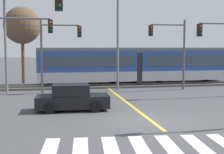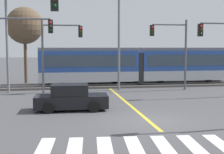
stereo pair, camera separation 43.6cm
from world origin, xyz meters
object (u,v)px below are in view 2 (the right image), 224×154
(light_rail_tram, at_px, (138,64))
(street_lamp_centre, at_px, (121,25))
(sedan_crossing, at_px, (71,98))
(street_lamp_west, at_px, (10,35))
(bare_tree_west, at_px, (25,26))
(traffic_light_mid_left, at_px, (12,42))
(traffic_light_far_right, at_px, (174,44))
(traffic_light_far_left, at_px, (56,45))

(light_rail_tram, bearing_deg, street_lamp_centre, -126.87)
(light_rail_tram, height_order, sedan_crossing, light_rail_tram)
(street_lamp_west, height_order, bare_tree_west, street_lamp_west)
(street_lamp_centre, bearing_deg, traffic_light_mid_left, -152.47)
(sedan_crossing, bearing_deg, bare_tree_west, 105.78)
(light_rail_tram, bearing_deg, traffic_light_mid_left, -145.12)
(light_rail_tram, xyz_separation_m, street_lamp_west, (-11.23, -2.98, 2.59))
(sedan_crossing, bearing_deg, traffic_light_far_right, 38.83)
(traffic_light_mid_left, height_order, traffic_light_far_right, traffic_light_mid_left)
(traffic_light_far_left, bearing_deg, street_lamp_centre, 6.79)
(light_rail_tram, bearing_deg, street_lamp_west, -165.14)
(sedan_crossing, bearing_deg, light_rail_tram, 58.19)
(street_lamp_west, xyz_separation_m, street_lamp_centre, (8.96, -0.05, 0.88))
(light_rail_tram, distance_m, sedan_crossing, 12.84)
(light_rail_tram, xyz_separation_m, traffic_light_mid_left, (-10.49, -7.31, 1.94))
(traffic_light_far_left, bearing_deg, street_lamp_west, 169.31)
(sedan_crossing, height_order, traffic_light_far_left, traffic_light_far_left)
(street_lamp_west, bearing_deg, light_rail_tram, 14.86)
(sedan_crossing, distance_m, traffic_light_far_left, 7.89)
(street_lamp_west, distance_m, street_lamp_centre, 9.01)
(traffic_light_mid_left, xyz_separation_m, street_lamp_west, (-0.75, 4.33, 0.65))
(sedan_crossing, relative_size, street_lamp_west, 0.53)
(street_lamp_west, bearing_deg, traffic_light_far_left, -10.69)
(traffic_light_mid_left, relative_size, bare_tree_west, 0.78)
(traffic_light_mid_left, xyz_separation_m, bare_tree_west, (-0.31, 10.84, 1.78))
(light_rail_tram, height_order, traffic_light_far_left, traffic_light_far_left)
(sedan_crossing, distance_m, traffic_light_far_right, 11.88)
(street_lamp_centre, bearing_deg, traffic_light_far_right, -8.37)
(light_rail_tram, height_order, bare_tree_west, bare_tree_west)
(street_lamp_west, distance_m, bare_tree_west, 6.62)
(traffic_light_far_right, bearing_deg, street_lamp_west, 177.00)
(traffic_light_mid_left, height_order, traffic_light_far_left, traffic_light_mid_left)
(street_lamp_centre, bearing_deg, street_lamp_west, 179.70)
(light_rail_tram, height_order, traffic_light_mid_left, traffic_light_mid_left)
(traffic_light_far_right, height_order, bare_tree_west, bare_tree_west)
(light_rail_tram, height_order, street_lamp_centre, street_lamp_centre)
(traffic_light_mid_left, height_order, street_lamp_centre, street_lamp_centre)
(light_rail_tram, xyz_separation_m, traffic_light_far_right, (2.18, -3.68, 1.86))
(traffic_light_far_left, bearing_deg, bare_tree_west, 113.88)
(traffic_light_mid_left, relative_size, traffic_light_far_left, 1.03)
(sedan_crossing, relative_size, street_lamp_centre, 0.43)
(traffic_light_far_left, distance_m, bare_tree_west, 8.10)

